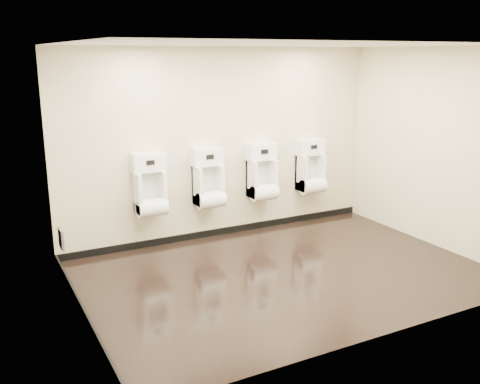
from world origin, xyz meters
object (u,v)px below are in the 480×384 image
Objects in this scene: access_panel at (61,239)px; urinal_3 at (311,170)px; urinal_2 at (262,176)px; urinal_0 at (150,189)px; urinal_1 at (209,182)px.

access_panel is 0.29× the size of urinal_3.
access_panel is 3.12m from urinal_2.
urinal_1 is at bearing 0.00° from urinal_0.
access_panel is 0.29× the size of urinal_0.
urinal_1 is at bearing 180.00° from urinal_3.
urinal_1 is 0.90m from urinal_2.
urinal_1 and urinal_2 have the same top height.
urinal_1 is 1.00× the size of urinal_2.
urinal_3 is at bearing 0.00° from urinal_1.
urinal_0 is at bearing 180.00° from urinal_3.
urinal_0 is (1.28, 0.40, 0.38)m from access_panel.
urinal_1 is (0.89, 0.00, 0.00)m from urinal_0.
access_panel is at bearing -169.62° from urinal_1.
access_panel is 1.40m from urinal_0.
urinal_0 is 2.69m from urinal_3.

